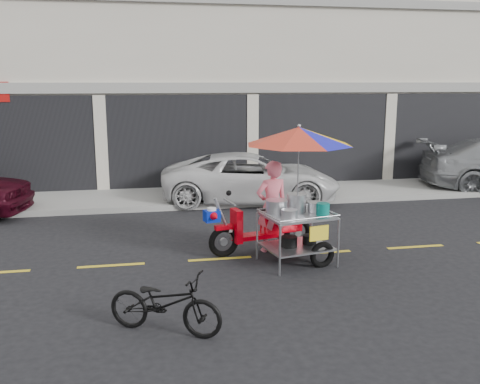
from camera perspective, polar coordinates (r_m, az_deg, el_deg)
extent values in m
plane|color=black|center=(10.63, 8.64, -6.42)|extent=(90.00, 90.00, 0.00)
cube|color=gray|center=(15.73, 2.05, -0.06)|extent=(45.00, 3.00, 0.15)
cube|color=beige|center=(20.31, -1.07, 13.74)|extent=(36.00, 8.00, 8.00)
cube|color=black|center=(16.44, 1.33, 5.32)|extent=(35.28, 0.06, 2.90)
cube|color=gray|center=(16.32, 1.38, 11.07)|extent=(36.00, 0.12, 0.30)
cube|color=gray|center=(16.48, 1.42, 19.80)|extent=(36.00, 0.12, 0.25)
cube|color=gold|center=(10.63, 8.64, -6.40)|extent=(42.00, 0.10, 0.01)
imported|color=silver|center=(14.76, 1.17, 1.54)|extent=(5.16, 2.99, 1.35)
imported|color=black|center=(7.26, -8.01, -11.65)|extent=(1.67, 1.23, 0.84)
torus|color=black|center=(10.20, -1.76, -5.32)|extent=(0.62, 0.24, 0.60)
torus|color=black|center=(10.83, 6.16, -4.36)|extent=(0.62, 0.24, 0.60)
cylinder|color=#9EA0A5|center=(10.20, -1.76, -5.32)|extent=(0.16, 0.09, 0.15)
cylinder|color=#9EA0A5|center=(10.83, 6.16, -4.36)|extent=(0.16, 0.09, 0.15)
cube|color=#C9000C|center=(10.12, -1.77, -3.77)|extent=(0.36, 0.19, 0.08)
cylinder|color=#9EA0A5|center=(10.08, -1.77, -2.90)|extent=(0.39, 0.13, 0.86)
cube|color=#C9000C|center=(10.21, -0.37, -3.62)|extent=(0.20, 0.38, 0.64)
cube|color=#C9000C|center=(10.46, 2.06, -4.65)|extent=(0.89, 0.46, 0.08)
cube|color=#C9000C|center=(10.59, 4.43, -3.09)|extent=(0.83, 0.43, 0.42)
cube|color=black|center=(10.49, 3.93, -1.86)|extent=(0.73, 0.39, 0.11)
cylinder|color=#9EA0A5|center=(10.05, -1.11, -1.08)|extent=(0.15, 0.58, 0.04)
sphere|color=black|center=(10.23, -1.21, -0.11)|extent=(0.11, 0.11, 0.11)
cylinder|color=white|center=(10.18, -1.09, -4.10)|extent=(0.15, 0.15, 0.05)
cube|color=#051C9B|center=(9.98, -3.03, -2.56)|extent=(0.32, 0.28, 0.21)
cylinder|color=white|center=(9.95, -3.04, -1.85)|extent=(0.20, 0.20, 0.05)
cone|color=#C9000C|center=(9.81, -2.69, -2.68)|extent=(0.23, 0.27, 0.19)
torus|color=black|center=(9.77, 8.75, -6.63)|extent=(0.50, 0.20, 0.49)
cylinder|color=#9EA0A5|center=(9.20, 4.28, -6.27)|extent=(0.05, 0.05, 0.90)
cylinder|color=#9EA0A5|center=(10.02, 1.83, -4.72)|extent=(0.05, 0.05, 0.90)
cylinder|color=#9EA0A5|center=(9.75, 10.45, -5.38)|extent=(0.05, 0.05, 0.90)
cylinder|color=#9EA0A5|center=(10.53, 7.65, -4.00)|extent=(0.05, 0.05, 0.90)
cube|color=#9EA0A5|center=(9.90, 6.06, -5.79)|extent=(1.33, 1.17, 0.03)
cube|color=#9EA0A5|center=(9.74, 6.14, -2.52)|extent=(1.33, 1.17, 0.04)
cylinder|color=#9EA0A5|center=(9.32, 7.54, -2.80)|extent=(1.15, 0.26, 0.03)
cylinder|color=#9EA0A5|center=(10.13, 4.87, -1.56)|extent=(1.15, 0.26, 0.03)
cylinder|color=#9EA0A5|center=(9.46, 3.04, -2.49)|extent=(0.22, 0.94, 0.03)
cylinder|color=#9EA0A5|center=(10.01, 9.09, -1.84)|extent=(0.22, 0.94, 0.03)
cylinder|color=#9EA0A5|center=(10.30, 4.80, -5.07)|extent=(0.20, 0.79, 0.04)
cylinder|color=#9EA0A5|center=(10.16, 4.85, -2.20)|extent=(0.20, 0.79, 0.04)
cube|color=yellow|center=(9.44, 8.43, -4.37)|extent=(0.37, 0.10, 0.27)
cylinder|color=#B7B7BC|center=(9.74, 3.92, -1.63)|extent=(0.47, 0.47, 0.23)
cylinder|color=#B7B7BC|center=(9.94, 6.06, -1.18)|extent=(0.42, 0.42, 0.31)
cylinder|color=#B7B7BC|center=(9.95, 8.05, -1.65)|extent=(0.35, 0.35, 0.16)
cylinder|color=#B7B7BC|center=(9.43, 5.28, -2.41)|extent=(0.33, 0.33, 0.14)
cylinder|color=#086B60|center=(9.66, 8.84, -1.87)|extent=(0.28, 0.28, 0.23)
cylinder|color=black|center=(9.79, 5.26, -5.29)|extent=(0.35, 0.35, 0.19)
cylinder|color=black|center=(9.99, 7.42, -5.05)|extent=(0.30, 0.30, 0.17)
cylinder|color=#9EA0A5|center=(9.69, 6.22, 2.21)|extent=(0.03, 0.03, 1.59)
sphere|color=#9EA0A5|center=(9.59, 6.33, 7.03)|extent=(0.06, 0.06, 0.06)
imported|color=#EC677A|center=(10.42, 3.41, -1.54)|extent=(0.73, 0.55, 1.80)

